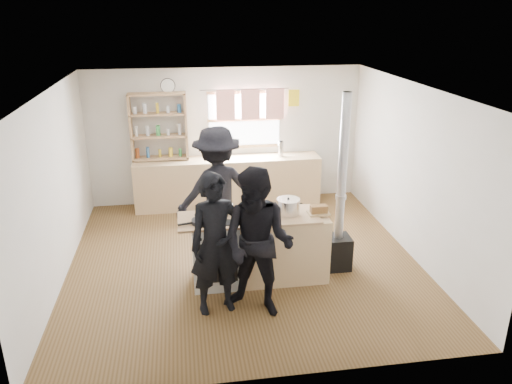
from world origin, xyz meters
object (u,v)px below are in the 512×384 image
flue_heater (339,225)px  cooking_island (259,248)px  stockpot_counter (288,206)px  person_near_right (258,244)px  skillet_greens (203,221)px  stockpot_stove (226,209)px  roast_tray (252,214)px  bread_board (319,210)px  person_far (217,191)px  thermos (281,149)px  person_near_left (216,244)px

flue_heater → cooking_island: bearing=-173.0°
stockpot_counter → person_near_right: size_ratio=0.17×
skillet_greens → stockpot_stove: size_ratio=1.73×
cooking_island → roast_tray: roast_tray is taller
bread_board → flue_heater: size_ratio=0.11×
person_near_right → flue_heater: bearing=64.7°
cooking_island → person_far: 1.17m
skillet_greens → person_near_right: person_near_right is taller
roast_tray → flue_heater: size_ratio=0.15×
thermos → bread_board: (-0.06, -2.81, -0.06)m
stockpot_counter → person_near_right: person_near_right is taller
stockpot_stove → bread_board: bearing=-7.5°
flue_heater → skillet_greens: bearing=-172.5°
stockpot_stove → person_near_left: 0.79m
roast_tray → stockpot_counter: stockpot_counter is taller
bread_board → stockpot_counter: bearing=170.3°
person_far → skillet_greens: bearing=60.6°
stockpot_stove → person_near_right: bearing=-71.8°
bread_board → person_far: 1.60m
stockpot_counter → bread_board: (0.40, -0.07, -0.05)m
thermos → stockpot_stove: (-1.28, -2.65, -0.03)m
skillet_greens → flue_heater: (1.88, 0.25, -0.30)m
cooking_island → person_near_right: (-0.14, -0.77, 0.45)m
person_near_right → person_far: bearing=130.6°
roast_tray → person_far: 1.01m
cooking_island → bread_board: 0.94m
roast_tray → person_near_left: bearing=-128.7°
stockpot_counter → person_far: person_far is taller
cooking_island → roast_tray: size_ratio=5.22×
thermos → person_far: (-1.32, -1.83, -0.08)m
person_far → stockpot_counter: bearing=118.1°
roast_tray → stockpot_stove: (-0.33, 0.11, 0.04)m
stockpot_counter → person_far: 1.26m
bread_board → person_near_right: size_ratio=0.15×
thermos → flue_heater: 2.67m
stockpot_stove → flue_heater: (1.57, 0.02, -0.35)m
thermos → stockpot_counter: thermos is taller
skillet_greens → stockpot_counter: bearing=6.7°
cooking_island → person_far: person_far is taller
flue_heater → person_near_left: flue_heater is taller
cooking_island → stockpot_counter: (0.39, 0.02, 0.57)m
roast_tray → stockpot_counter: (0.49, 0.02, 0.07)m
thermos → roast_tray: thermos is taller
roast_tray → thermos: bearing=71.1°
cooking_island → skillet_greens: skillet_greens is taller
roast_tray → bread_board: bearing=-3.1°
bread_board → cooking_island: bearing=176.8°
thermos → bread_board: thermos is taller
stockpot_stove → person_near_left: bearing=-104.0°
stockpot_stove → roast_tray: bearing=-18.8°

